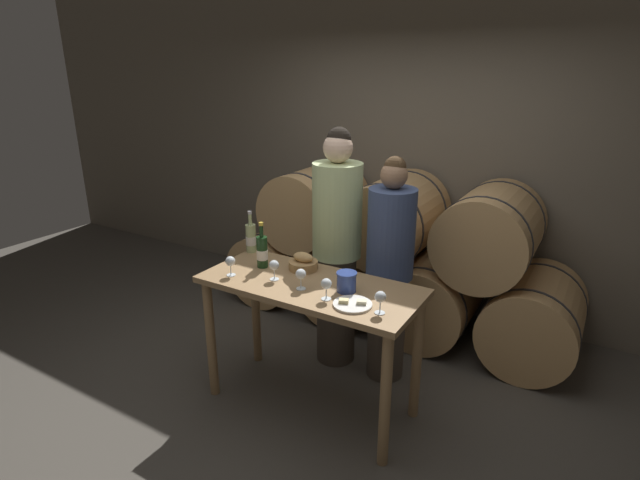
# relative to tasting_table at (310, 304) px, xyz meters

# --- Properties ---
(ground_plane) EXTENTS (10.00, 10.00, 0.00)m
(ground_plane) POSITION_rel_tasting_table_xyz_m (0.00, 0.00, -0.76)
(ground_plane) COLOR #4C473F
(stone_wall_back) EXTENTS (10.00, 0.12, 3.20)m
(stone_wall_back) POSITION_rel_tasting_table_xyz_m (0.00, 1.93, 0.84)
(stone_wall_back) COLOR #706656
(stone_wall_back) RESTS_ON ground_plane
(barrel_stack) EXTENTS (3.09, 0.88, 1.35)m
(barrel_stack) POSITION_rel_tasting_table_xyz_m (-0.00, 1.37, -0.14)
(barrel_stack) COLOR tan
(barrel_stack) RESTS_ON ground_plane
(tasting_table) EXTENTS (1.42, 0.62, 0.91)m
(tasting_table) POSITION_rel_tasting_table_xyz_m (0.00, 0.00, 0.00)
(tasting_table) COLOR #99754C
(tasting_table) RESTS_ON ground_plane
(person_left) EXTENTS (0.36, 0.36, 1.81)m
(person_left) POSITION_rel_tasting_table_xyz_m (-0.13, 0.59, 0.17)
(person_left) COLOR #4C4238
(person_left) RESTS_ON ground_plane
(person_right) EXTENTS (0.33, 0.33, 1.65)m
(person_right) POSITION_rel_tasting_table_xyz_m (0.29, 0.59, 0.08)
(person_right) COLOR #4C4238
(person_right) RESTS_ON ground_plane
(wine_bottle_red) EXTENTS (0.08, 0.08, 0.32)m
(wine_bottle_red) POSITION_rel_tasting_table_xyz_m (-0.42, 0.06, 0.26)
(wine_bottle_red) COLOR #193819
(wine_bottle_red) RESTS_ON tasting_table
(wine_bottle_white) EXTENTS (0.08, 0.08, 0.31)m
(wine_bottle_white) POSITION_rel_tasting_table_xyz_m (-0.67, 0.26, 0.26)
(wine_bottle_white) COLOR #ADBC7F
(wine_bottle_white) RESTS_ON tasting_table
(blue_crock) EXTENTS (0.13, 0.13, 0.12)m
(blue_crock) POSITION_rel_tasting_table_xyz_m (0.26, 0.01, 0.22)
(blue_crock) COLOR navy
(blue_crock) RESTS_ON tasting_table
(bread_basket) EXTENTS (0.20, 0.20, 0.12)m
(bread_basket) POSITION_rel_tasting_table_xyz_m (-0.16, 0.17, 0.20)
(bread_basket) COLOR #A87F4C
(bread_basket) RESTS_ON tasting_table
(cheese_plate) EXTENTS (0.23, 0.23, 0.04)m
(cheese_plate) POSITION_rel_tasting_table_xyz_m (0.38, -0.14, 0.16)
(cheese_plate) COLOR white
(cheese_plate) RESTS_ON tasting_table
(wine_glass_far_left) EXTENTS (0.06, 0.06, 0.13)m
(wine_glass_far_left) POSITION_rel_tasting_table_xyz_m (-0.51, -0.16, 0.25)
(wine_glass_far_left) COLOR white
(wine_glass_far_left) RESTS_ON tasting_table
(wine_glass_left) EXTENTS (0.06, 0.06, 0.13)m
(wine_glass_left) POSITION_rel_tasting_table_xyz_m (-0.22, -0.07, 0.25)
(wine_glass_left) COLOR white
(wine_glass_left) RESTS_ON tasting_table
(wine_glass_center) EXTENTS (0.06, 0.06, 0.13)m
(wine_glass_center) POSITION_rel_tasting_table_xyz_m (0.00, -0.10, 0.25)
(wine_glass_center) COLOR white
(wine_glass_center) RESTS_ON tasting_table
(wine_glass_right) EXTENTS (0.06, 0.06, 0.13)m
(wine_glass_right) POSITION_rel_tasting_table_xyz_m (0.21, -0.15, 0.25)
(wine_glass_right) COLOR white
(wine_glass_right) RESTS_ON tasting_table
(wine_glass_far_right) EXTENTS (0.06, 0.06, 0.13)m
(wine_glass_far_right) POSITION_rel_tasting_table_xyz_m (0.55, -0.15, 0.25)
(wine_glass_far_right) COLOR white
(wine_glass_far_right) RESTS_ON tasting_table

